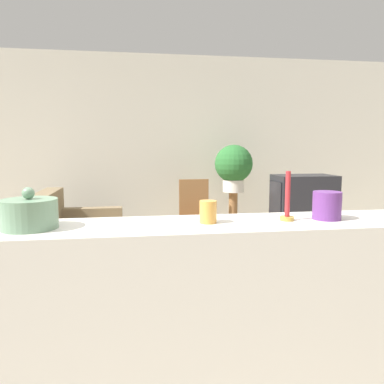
{
  "coord_description": "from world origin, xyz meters",
  "views": [
    {
      "loc": [
        -0.22,
        -2.18,
        1.37
      ],
      "look_at": [
        0.43,
        2.05,
        0.85
      ],
      "focal_mm": 35.0,
      "sensor_mm": 36.0,
      "label": 1
    }
  ],
  "objects": [
    {
      "name": "wall_back",
      "position": [
        0.0,
        3.43,
        1.35
      ],
      "size": [
        9.0,
        0.06,
        2.7
      ],
      "color": "beige",
      "rests_on": "ground_plane"
    },
    {
      "name": "wooden_chair",
      "position": [
        0.56,
        2.6,
        0.51
      ],
      "size": [
        0.44,
        0.44,
        0.94
      ],
      "color": "olive",
      "rests_on": "ground_plane"
    },
    {
      "name": "ground_plane",
      "position": [
        0.0,
        0.0,
        0.0
      ],
      "size": [
        14.0,
        14.0,
        0.0
      ],
      "primitive_type": "plane",
      "color": "tan"
    },
    {
      "name": "couch",
      "position": [
        -0.91,
        1.82,
        0.29
      ],
      "size": [
        0.94,
        1.92,
        0.85
      ],
      "color": "#847051",
      "rests_on": "ground_plane"
    },
    {
      "name": "tv_stand",
      "position": [
        1.72,
        1.88,
        0.22
      ],
      "size": [
        0.73,
        0.46,
        0.45
      ],
      "color": "olive",
      "rests_on": "ground_plane"
    },
    {
      "name": "decorative_bowl",
      "position": [
        -0.68,
        -0.47,
        1.08
      ],
      "size": [
        0.24,
        0.24,
        0.19
      ],
      "color": "gray",
      "rests_on": "foreground_counter"
    },
    {
      "name": "plant_stand",
      "position": [
        1.14,
        2.84,
        0.37
      ],
      "size": [
        0.12,
        0.12,
        0.74
      ],
      "color": "olive",
      "rests_on": "ground_plane"
    },
    {
      "name": "candlestick",
      "position": [
        0.52,
        -0.47,
        1.09
      ],
      "size": [
        0.07,
        0.07,
        0.24
      ],
      "color": "#B7933D",
      "rests_on": "foreground_counter"
    },
    {
      "name": "potted_plant",
      "position": [
        1.14,
        2.84,
        1.11
      ],
      "size": [
        0.52,
        0.52,
        0.65
      ],
      "color": "white",
      "rests_on": "plant_stand"
    },
    {
      "name": "foreground_counter",
      "position": [
        0.0,
        -0.47,
        0.51
      ],
      "size": [
        2.57,
        0.44,
        1.01
      ],
      "color": "silver",
      "rests_on": "ground_plane"
    },
    {
      "name": "television",
      "position": [
        1.72,
        1.88,
        0.75
      ],
      "size": [
        0.69,
        0.43,
        0.6
      ],
      "color": "#232328",
      "rests_on": "tv_stand"
    },
    {
      "name": "coffee_tin",
      "position": [
        0.73,
        -0.47,
        1.08
      ],
      "size": [
        0.14,
        0.14,
        0.14
      ],
      "color": "#66337F",
      "rests_on": "foreground_counter"
    },
    {
      "name": "candle_jar",
      "position": [
        0.12,
        -0.47,
        1.06
      ],
      "size": [
        0.08,
        0.08,
        0.11
      ],
      "color": "gold",
      "rests_on": "foreground_counter"
    }
  ]
}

